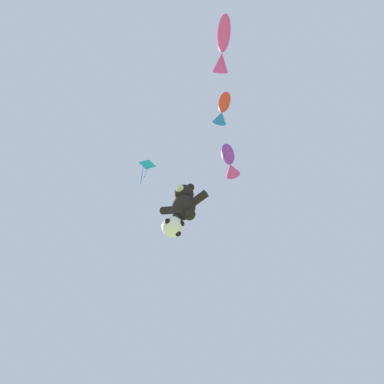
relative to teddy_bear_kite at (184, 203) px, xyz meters
The scene contains 6 objects.
teddy_bear_kite is the anchor object (origin of this frame).
soccer_ball_kite 1.70m from the teddy_bear_kite, 151.03° to the right, with size 0.98×0.98×0.91m.
fish_kite_violet 3.57m from the teddy_bear_kite, ahead, with size 1.04×1.99×0.82m.
fish_kite_crimson 4.85m from the teddy_bear_kite, 35.15° to the right, with size 1.40×1.59×0.70m.
fish_kite_magenta 6.93m from the teddy_bear_kite, 47.92° to the right, with size 1.58×2.19×0.70m.
diamond_kite 4.41m from the teddy_bear_kite, 157.37° to the right, with size 0.81×0.72×2.53m.
Camera 1 is at (2.46, -2.76, 1.24)m, focal length 24.00 mm.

